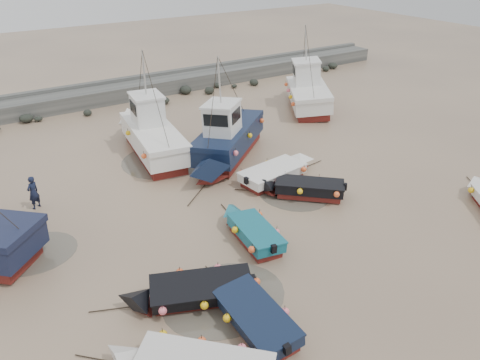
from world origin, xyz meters
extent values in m
plane|color=tan|center=(0.00, 0.00, 0.00)|extent=(120.00, 120.00, 0.00)
cube|color=#62625D|center=(0.00, 22.00, 0.60)|extent=(60.00, 2.20, 1.20)
cube|color=#62625D|center=(0.00, 23.21, 1.32)|extent=(60.00, 0.60, 0.25)
ellipsoid|color=black|center=(5.10, 19.02, 0.29)|extent=(0.84, 0.86, 0.51)
ellipsoid|color=black|center=(7.80, 20.56, 0.34)|extent=(0.98, 1.07, 0.72)
ellipsoid|color=black|center=(14.16, 19.54, 0.27)|extent=(0.78, 0.90, 0.59)
ellipsoid|color=black|center=(23.03, 19.80, 0.24)|extent=(0.68, 0.72, 0.52)
ellipsoid|color=black|center=(18.92, 19.27, 0.21)|extent=(0.60, 0.70, 0.31)
ellipsoid|color=black|center=(-5.07, 20.46, 0.35)|extent=(0.99, 0.80, 0.58)
ellipsoid|color=black|center=(12.19, 19.77, 0.19)|extent=(0.54, 0.46, 0.30)
ellipsoid|color=black|center=(9.69, 19.97, 0.21)|extent=(0.61, 0.47, 0.46)
ellipsoid|color=black|center=(24.28, 20.15, 0.32)|extent=(0.92, 0.97, 0.58)
ellipsoid|color=black|center=(-4.31, 20.27, 0.21)|extent=(0.61, 0.53, 0.32)
ellipsoid|color=black|center=(10.99, 20.60, 0.23)|extent=(0.67, 0.55, 0.43)
ellipsoid|color=black|center=(9.46, 19.39, 0.31)|extent=(0.88, 0.64, 0.62)
ellipsoid|color=black|center=(-0.92, 19.60, 0.22)|extent=(0.64, 0.62, 0.48)
ellipsoid|color=black|center=(7.84, 20.42, 0.19)|extent=(0.55, 0.45, 0.29)
cylinder|color=#5C5548|center=(-2.58, -3.13, 0.00)|extent=(4.78, 4.78, 0.01)
cylinder|color=#5C5548|center=(4.66, 1.89, 0.00)|extent=(3.64, 3.64, 0.01)
cylinder|color=#5C5548|center=(-7.94, 3.63, 0.00)|extent=(3.50, 3.50, 0.01)
cylinder|color=#5C5548|center=(0.62, 9.15, 0.00)|extent=(5.18, 5.18, 0.01)
pyramid|color=silver|center=(-6.64, -4.25, 0.98)|extent=(1.56, 1.56, 0.90)
sphere|color=#FE632E|center=(-3.66, -6.01, 0.63)|extent=(0.30, 0.30, 0.30)
sphere|color=#FE632E|center=(-4.57, -5.10, 0.63)|extent=(0.30, 0.30, 0.30)
sphere|color=#FE632E|center=(-5.48, -4.18, 0.63)|extent=(0.30, 0.30, 0.30)
cube|color=maroon|center=(-2.41, -5.06, 0.15)|extent=(1.39, 3.22, 0.30)
cube|color=black|center=(-2.41, -5.06, 0.53)|extent=(1.63, 3.47, 0.45)
pyramid|color=black|center=(-2.34, -3.00, 0.98)|extent=(1.53, 0.77, 0.90)
cube|color=brown|center=(-2.41, -5.06, 0.69)|extent=(1.31, 2.91, 0.10)
cube|color=black|center=(-2.41, -5.06, 0.78)|extent=(1.69, 3.54, 0.07)
cube|color=black|center=(-2.47, -6.84, 0.70)|extent=(0.23, 0.19, 0.35)
cylinder|color=black|center=(-2.31, -2.13, 0.03)|extent=(0.11, 2.00, 0.04)
sphere|color=#FE632E|center=(-3.33, -6.39, 0.63)|extent=(0.30, 0.30, 0.30)
sphere|color=#FE632E|center=(-1.55, -5.54, 0.63)|extent=(0.30, 0.30, 0.30)
sphere|color=#FE632E|center=(-3.27, -4.58, 0.63)|extent=(0.30, 0.30, 0.30)
sphere|color=#FE632E|center=(-1.49, -3.73, 0.63)|extent=(0.30, 0.30, 0.30)
cube|color=maroon|center=(0.35, -0.86, 0.15)|extent=(1.50, 2.92, 0.30)
cube|color=#115D6E|center=(0.35, -0.86, 0.53)|extent=(1.73, 3.14, 0.45)
pyramid|color=#115D6E|center=(0.57, 0.98, 0.98)|extent=(1.45, 0.87, 0.90)
cube|color=brown|center=(0.35, -0.86, 0.69)|extent=(1.40, 2.64, 0.10)
cube|color=#115D6E|center=(0.35, -0.86, 0.78)|extent=(1.79, 3.22, 0.07)
cube|color=black|center=(0.16, -2.41, 0.70)|extent=(0.24, 0.21, 0.35)
cylinder|color=black|center=(0.67, 1.80, 0.03)|extent=(0.28, 1.99, 0.04)
sphere|color=#FE632E|center=(-0.60, -1.94, 0.63)|extent=(0.30, 0.30, 0.30)
sphere|color=#FE632E|center=(1.10, -1.35, 0.63)|extent=(0.30, 0.30, 0.30)
sphere|color=#FE632E|center=(-0.41, -0.36, 0.63)|extent=(0.30, 0.30, 0.30)
sphere|color=#FE632E|center=(1.29, 0.23, 0.63)|extent=(0.30, 0.30, 0.30)
cylinder|color=black|center=(13.35, -2.83, 0.03)|extent=(1.20, 1.64, 0.04)
sphere|color=#FE632E|center=(11.75, -3.65, 0.63)|extent=(0.30, 0.30, 0.30)
cube|color=maroon|center=(-3.30, -2.71, 0.15)|extent=(3.60, 2.40, 0.30)
cube|color=black|center=(-3.30, -2.71, 0.53)|extent=(3.91, 2.69, 0.45)
pyramid|color=black|center=(-5.31, -1.89, 0.98)|extent=(1.20, 1.60, 0.90)
cube|color=brown|center=(-3.30, -2.71, 0.69)|extent=(3.27, 2.21, 0.10)
cube|color=black|center=(-3.30, -2.71, 0.78)|extent=(4.01, 2.78, 0.07)
cube|color=black|center=(-1.54, -3.42, 0.70)|extent=(0.25, 0.27, 0.35)
cylinder|color=black|center=(-6.15, -1.55, 0.03)|extent=(1.87, 0.79, 0.04)
sphere|color=#FE632E|center=(-2.28, -4.03, 0.63)|extent=(0.30, 0.30, 0.30)
sphere|color=#FE632E|center=(-2.32, -2.20, 0.63)|extent=(0.30, 0.30, 0.30)
sphere|color=#FE632E|center=(-3.62, -3.48, 0.63)|extent=(0.30, 0.30, 0.30)
sphere|color=#FE632E|center=(-3.66, -1.66, 0.63)|extent=(0.30, 0.30, 0.30)
sphere|color=#FE632E|center=(-4.96, -2.94, 0.63)|extent=(0.30, 0.30, 0.30)
cube|color=maroon|center=(4.44, 3.44, 0.15)|extent=(3.55, 1.87, 0.30)
cube|color=white|center=(4.44, 3.44, 0.53)|extent=(3.83, 2.15, 0.45)
pyramid|color=white|center=(6.59, 3.74, 0.98)|extent=(0.93, 1.76, 0.90)
cube|color=brown|center=(4.44, 3.44, 0.69)|extent=(3.22, 1.74, 0.10)
cube|color=white|center=(4.44, 3.44, 0.78)|extent=(3.93, 2.23, 0.07)
cube|color=black|center=(2.56, 3.19, 0.70)|extent=(0.21, 0.24, 0.35)
cylinder|color=black|center=(7.49, 3.86, 0.03)|extent=(1.99, 0.31, 0.04)
sphere|color=#FE632E|center=(2.88, 4.20, 0.63)|extent=(0.30, 0.30, 0.30)
sphere|color=#FE632E|center=(4.09, 2.43, 0.63)|extent=(0.30, 0.30, 0.30)
sphere|color=#FE632E|center=(4.79, 4.46, 0.63)|extent=(0.30, 0.30, 0.30)
sphere|color=#FE632E|center=(6.01, 2.69, 0.63)|extent=(0.30, 0.30, 0.30)
cube|color=maroon|center=(5.07, 1.09, 0.15)|extent=(3.19, 3.08, 0.30)
cube|color=black|center=(5.07, 1.09, 0.53)|extent=(3.51, 3.41, 0.45)
pyramid|color=black|center=(3.57, 2.48, 0.98)|extent=(1.54, 1.58, 0.90)
cube|color=brown|center=(5.07, 1.09, 0.69)|extent=(2.91, 2.82, 0.10)
cube|color=black|center=(5.07, 1.09, 0.78)|extent=(3.61, 3.50, 0.07)
cube|color=black|center=(6.38, -0.11, 0.70)|extent=(0.28, 0.28, 0.35)
cylinder|color=black|center=(2.92, 3.08, 0.03)|extent=(1.50, 1.39, 0.04)
sphere|color=#FE632E|center=(5.48, -0.46, 0.63)|extent=(0.30, 0.30, 0.30)
sphere|color=#FE632E|center=(5.99, 1.42, 0.63)|extent=(0.30, 0.30, 0.30)
sphere|color=#FE632E|center=(4.15, 0.76, 0.63)|extent=(0.30, 0.30, 0.30)
sphere|color=#FE632E|center=(4.67, 2.65, 0.63)|extent=(0.30, 0.30, 0.30)
sphere|color=#FF7283|center=(-8.67, 4.91, 1.38)|extent=(0.30, 0.30, 0.30)
cube|color=maroon|center=(0.37, 10.04, 0.28)|extent=(2.86, 6.71, 0.55)
cube|color=white|center=(0.37, 10.04, 1.02)|extent=(3.28, 7.23, 0.95)
pyramid|color=white|center=(0.90, 14.04, 1.72)|extent=(2.55, 1.73, 1.40)
cube|color=brown|center=(0.37, 10.04, 1.54)|extent=(3.16, 7.06, 0.08)
cube|color=white|center=(0.37, 10.04, 1.68)|extent=(3.35, 7.39, 0.30)
cube|color=white|center=(0.50, 10.98, 2.65)|extent=(1.92, 2.20, 1.70)
cube|color=white|center=(0.50, 10.98, 3.56)|extent=(2.07, 2.38, 0.12)
cube|color=black|center=(0.63, 11.99, 2.91)|extent=(1.41, 0.24, 0.68)
cylinder|color=#B7B7B2|center=(0.50, 10.98, 4.92)|extent=(0.10, 0.10, 2.60)
cylinder|color=black|center=(1.05, 15.16, 0.03)|extent=(0.44, 2.98, 0.05)
sphere|color=#FF7283|center=(-1.29, 7.46, 1.38)|extent=(0.30, 0.30, 0.30)
sphere|color=#FF7283|center=(1.56, 8.95, 1.38)|extent=(0.30, 0.30, 0.30)
sphere|color=#FF7283|center=(-0.81, 11.13, 1.38)|extent=(0.30, 0.30, 0.30)
sphere|color=#FF7283|center=(2.04, 12.62, 1.38)|extent=(0.30, 0.30, 0.30)
cube|color=maroon|center=(4.32, 7.66, 0.28)|extent=(6.12, 5.54, 0.55)
cube|color=#111D38|center=(4.32, 7.66, 1.02)|extent=(6.71, 6.11, 0.95)
pyramid|color=#111D38|center=(1.31, 5.19, 1.72)|extent=(2.64, 2.78, 1.40)
cube|color=brown|center=(4.32, 7.66, 1.54)|extent=(6.53, 5.94, 0.08)
cube|color=#111D38|center=(4.32, 7.66, 1.68)|extent=(6.85, 6.25, 0.30)
cube|color=white|center=(3.61, 7.09, 2.65)|extent=(2.62, 2.58, 1.70)
cube|color=white|center=(3.61, 7.09, 3.56)|extent=(2.83, 2.79, 0.12)
cube|color=black|center=(2.82, 6.44, 2.91)|extent=(0.95, 1.15, 0.68)
cylinder|color=#B7B7B2|center=(3.61, 7.09, 4.92)|extent=(0.10, 0.10, 2.60)
cylinder|color=black|center=(0.45, 4.49, 0.03)|extent=(2.35, 1.94, 0.05)
sphere|color=#FF7283|center=(7.22, 8.32, 1.38)|extent=(0.30, 0.30, 0.30)
sphere|color=#FF7283|center=(4.50, 9.54, 1.38)|extent=(0.30, 0.30, 0.30)
sphere|color=#FF7283|center=(5.16, 6.63, 1.38)|extent=(0.30, 0.30, 0.30)
sphere|color=#FF7283|center=(2.44, 7.85, 1.38)|extent=(0.30, 0.30, 0.30)
sphere|color=#FF7283|center=(3.11, 4.95, 1.38)|extent=(0.30, 0.30, 0.30)
cube|color=maroon|center=(14.00, 11.70, 0.28)|extent=(5.06, 6.23, 0.55)
cube|color=white|center=(14.00, 11.70, 1.02)|extent=(5.63, 6.81, 0.95)
pyramid|color=white|center=(15.98, 14.86, 1.72)|extent=(3.02, 2.62, 1.40)
cube|color=brown|center=(14.00, 11.70, 1.54)|extent=(5.47, 6.63, 0.08)
cube|color=white|center=(14.00, 11.70, 1.68)|extent=(5.76, 6.96, 0.30)
cube|color=white|center=(14.46, 12.44, 2.65)|extent=(2.64, 2.69, 1.70)
cube|color=white|center=(14.46, 12.44, 3.56)|extent=(2.86, 2.90, 0.12)
cube|color=black|center=(15.00, 13.30, 2.91)|extent=(1.37, 0.88, 0.68)
cylinder|color=#B7B7B2|center=(14.46, 12.44, 4.92)|extent=(0.10, 0.10, 2.60)
cylinder|color=black|center=(16.55, 15.78, 0.03)|extent=(1.63, 2.57, 0.05)
sphere|color=#FF7283|center=(11.43, 10.33, 1.38)|extent=(0.30, 0.30, 0.30)
sphere|color=#FF7283|center=(14.34, 9.50, 1.38)|extent=(0.30, 0.30, 0.30)
sphere|color=#FF7283|center=(12.32, 11.76, 1.38)|extent=(0.30, 0.30, 0.30)
sphere|color=#FF7283|center=(15.23, 10.93, 1.38)|extent=(0.30, 0.30, 0.30)
sphere|color=#FF7283|center=(13.21, 13.19, 1.38)|extent=(0.30, 0.30, 0.30)
sphere|color=#FF7283|center=(16.13, 12.36, 1.38)|extent=(0.30, 0.30, 0.30)
sphere|color=#FF7283|center=(14.11, 14.62, 1.38)|extent=(0.30, 0.30, 0.30)
imported|color=#141A31|center=(-7.07, 7.54, 0.00)|extent=(0.75, 0.68, 1.73)
camera|label=1|loc=(-9.34, -14.74, 11.98)|focal=35.00mm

